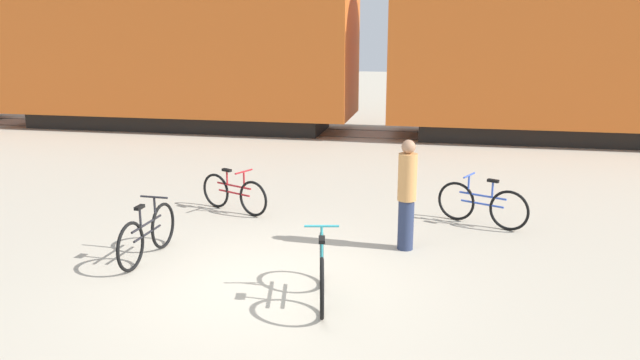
# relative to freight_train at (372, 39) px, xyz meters

# --- Properties ---
(ground_plane) EXTENTS (80.00, 80.00, 0.00)m
(ground_plane) POSITION_rel_freight_train_xyz_m (0.00, -12.44, -3.06)
(ground_plane) COLOR #B2A893
(freight_train) EXTENTS (52.70, 3.19, 5.83)m
(freight_train) POSITION_rel_freight_train_xyz_m (0.00, 0.00, 0.00)
(freight_train) COLOR black
(freight_train) RESTS_ON ground_plane
(rail_near) EXTENTS (64.70, 0.07, 0.01)m
(rail_near) POSITION_rel_freight_train_xyz_m (0.00, -0.72, -3.05)
(rail_near) COLOR #4C4238
(rail_near) RESTS_ON ground_plane
(rail_far) EXTENTS (64.70, 0.07, 0.01)m
(rail_far) POSITION_rel_freight_train_xyz_m (0.00, 0.72, -3.05)
(rail_far) COLOR #4C4238
(rail_far) RESTS_ON ground_plane
(bicycle_black) EXTENTS (0.46, 1.75, 0.93)m
(bicycle_black) POSITION_rel_freight_train_xyz_m (-2.03, -11.83, -2.66)
(bicycle_black) COLOR black
(bicycle_black) RESTS_ON ground_plane
(bicycle_maroon) EXTENTS (1.54, 0.75, 0.85)m
(bicycle_maroon) POSITION_rel_freight_train_xyz_m (-1.54, -9.20, -2.69)
(bicycle_maroon) COLOR black
(bicycle_maroon) RESTS_ON ground_plane
(bicycle_teal) EXTENTS (0.48, 1.71, 0.95)m
(bicycle_teal) POSITION_rel_freight_train_xyz_m (0.89, -12.78, -2.65)
(bicycle_teal) COLOR black
(bicycle_teal) RESTS_ON ground_plane
(bicycle_blue) EXTENTS (1.58, 0.79, 0.90)m
(bicycle_blue) POSITION_rel_freight_train_xyz_m (3.09, -9.11, -2.67)
(bicycle_blue) COLOR black
(bicycle_blue) RESTS_ON ground_plane
(person_in_tan) EXTENTS (0.30, 0.30, 1.79)m
(person_in_tan) POSITION_rel_freight_train_xyz_m (1.83, -10.63, -2.14)
(person_in_tan) COLOR #283351
(person_in_tan) RESTS_ON ground_plane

